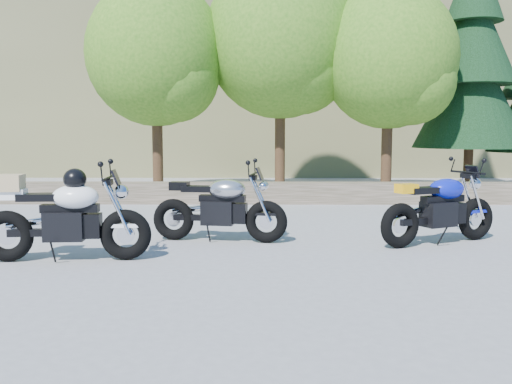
% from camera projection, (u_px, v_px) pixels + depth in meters
% --- Properties ---
extents(ground, '(90.00, 90.00, 0.00)m').
position_uv_depth(ground, '(242.00, 251.00, 8.25)').
color(ground, gray).
rests_on(ground, ground).
extents(stone_wall, '(22.00, 0.55, 0.50)m').
position_uv_depth(stone_wall, '(249.00, 193.00, 13.69)').
color(stone_wall, '#4B4432').
rests_on(stone_wall, ground).
extents(hillside, '(80.00, 30.00, 15.00)m').
position_uv_depth(hillside, '(305.00, 38.00, 35.27)').
color(hillside, brown).
rests_on(hillside, ground).
extents(tree_decid_left, '(3.67, 3.67, 5.62)m').
position_uv_depth(tree_decid_left, '(160.00, 58.00, 14.98)').
color(tree_decid_left, '#382314').
rests_on(tree_decid_left, ground).
extents(tree_decid_mid, '(4.08, 4.08, 6.24)m').
position_uv_depth(tree_decid_mid, '(284.00, 45.00, 15.31)').
color(tree_decid_mid, '#382314').
rests_on(tree_decid_mid, ground).
extents(tree_decid_right, '(3.54, 3.54, 5.41)m').
position_uv_depth(tree_decid_right, '(393.00, 62.00, 14.74)').
color(tree_decid_right, '#382314').
rests_on(tree_decid_right, ground).
extents(conifer_near, '(3.17, 3.17, 7.06)m').
position_uv_depth(conifer_near, '(472.00, 61.00, 15.96)').
color(conifer_near, '#382314').
rests_on(conifer_near, ground).
extents(silver_bike, '(2.15, 0.68, 1.08)m').
position_uv_depth(silver_bike, '(220.00, 208.00, 8.90)').
color(silver_bike, black).
rests_on(silver_bike, ground).
extents(white_bike, '(2.24, 0.71, 1.24)m').
position_uv_depth(white_bike, '(65.00, 216.00, 7.55)').
color(white_bike, black).
rests_on(white_bike, ground).
extents(blue_bike, '(2.04, 1.11, 1.10)m').
position_uv_depth(blue_bike, '(440.00, 209.00, 8.72)').
color(blue_bike, black).
rests_on(blue_bike, ground).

